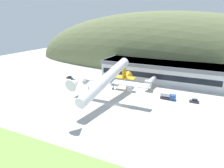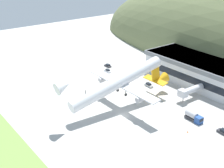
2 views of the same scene
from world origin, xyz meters
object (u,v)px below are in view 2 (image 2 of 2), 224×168
object	(u,v)px
cargo_airplane	(120,83)
service_car_1	(223,132)
fuel_truck	(194,117)
service_car_2	(108,71)
traffic_cone_0	(188,132)
service_car_0	(108,66)
jetway_0	(190,91)
service_car_3	(149,85)
terminal_building	(219,76)

from	to	relation	value
cargo_airplane	service_car_1	size ratio (longest dim) A/B	12.60
cargo_airplane	fuel_truck	xyz separation A→B (m)	(24.30, 14.64, -8.71)
cargo_airplane	service_car_2	bearing A→B (deg)	150.65
fuel_truck	traffic_cone_0	bearing A→B (deg)	-62.36
fuel_truck	service_car_0	bearing A→B (deg)	172.51
cargo_airplane	fuel_truck	bearing A→B (deg)	31.08
service_car_0	service_car_1	bearing A→B (deg)	-5.58
jetway_0	service_car_3	bearing A→B (deg)	-167.95
service_car_1	fuel_truck	xyz separation A→B (m)	(-11.80, -0.99, 0.82)
service_car_3	terminal_building	bearing A→B (deg)	47.35
jetway_0	cargo_airplane	size ratio (longest dim) A/B	0.25
service_car_1	service_car_2	bearing A→B (deg)	177.69
service_car_0	fuel_truck	xyz separation A→B (m)	(63.01, -8.29, 0.90)
terminal_building	service_car_1	size ratio (longest dim) A/B	17.14
terminal_building	traffic_cone_0	bearing A→B (deg)	-68.00
terminal_building	service_car_3	size ratio (longest dim) A/B	15.97
traffic_cone_0	service_car_2	bearing A→B (deg)	169.18
service_car_0	service_car_2	distance (m)	7.49
terminal_building	service_car_1	bearing A→B (deg)	-51.61
cargo_airplane	jetway_0	bearing A→B (deg)	65.26
service_car_0	service_car_3	bearing A→B (deg)	-0.82
service_car_2	service_car_3	world-z (taller)	service_car_3
service_car_0	fuel_truck	bearing A→B (deg)	-7.49
service_car_0	service_car_2	xyz separation A→B (m)	(5.97, -4.52, -0.01)
service_car_1	fuel_truck	size ratio (longest dim) A/B	0.59
service_car_2	service_car_1	bearing A→B (deg)	-2.31
service_car_2	service_car_3	xyz separation A→B (m)	(25.51, 4.07, 0.06)
service_car_1	traffic_cone_0	size ratio (longest dim) A/B	7.17
service_car_2	terminal_building	bearing A→B (deg)	29.72
cargo_airplane	traffic_cone_0	bearing A→B (deg)	13.29
cargo_airplane	traffic_cone_0	size ratio (longest dim) A/B	90.33
service_car_1	cargo_airplane	bearing A→B (deg)	-156.58
cargo_airplane	service_car_3	bearing A→B (deg)	107.83
service_car_0	service_car_1	size ratio (longest dim) A/B	1.01
cargo_airplane	service_car_0	distance (m)	46.01
traffic_cone_0	cargo_airplane	bearing A→B (deg)	-166.71
cargo_airplane	fuel_truck	size ratio (longest dim) A/B	7.41
service_car_0	traffic_cone_0	distance (m)	69.09
fuel_truck	traffic_cone_0	xyz separation A→B (m)	(4.15, -7.93, -1.22)
service_car_2	jetway_0	bearing A→B (deg)	10.37
service_car_0	service_car_2	bearing A→B (deg)	-37.15
service_car_1	traffic_cone_0	xyz separation A→B (m)	(-7.65, -8.91, -0.40)
jetway_0	cargo_airplane	xyz separation A→B (m)	(-12.28, -26.65, 6.22)
service_car_0	fuel_truck	distance (m)	63.56
service_car_0	cargo_airplane	bearing A→B (deg)	-30.64
service_car_1	fuel_truck	bearing A→B (deg)	-175.22
terminal_building	jetway_0	xyz separation A→B (m)	(-0.86, -17.95, -2.30)
terminal_building	service_car_0	distance (m)	56.48
terminal_building	service_car_0	size ratio (longest dim) A/B	17.03
jetway_0	service_car_1	world-z (taller)	jetway_0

